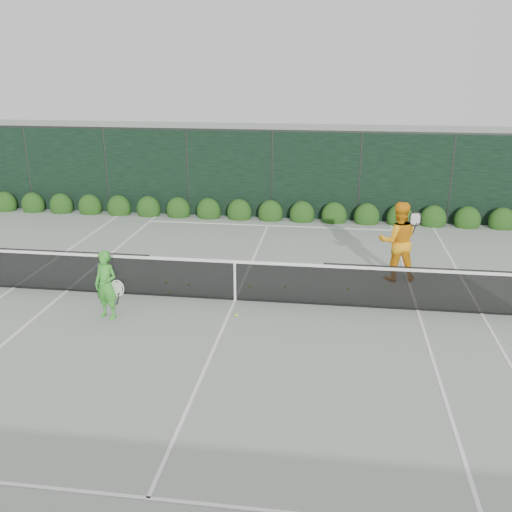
# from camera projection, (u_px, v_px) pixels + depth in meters

# --- Properties ---
(ground) EXTENTS (80.00, 80.00, 0.00)m
(ground) POSITION_uv_depth(u_px,v_px,m) (235.00, 300.00, 13.20)
(ground) COLOR gray
(ground) RESTS_ON ground
(tennis_net) EXTENTS (12.90, 0.10, 1.07)m
(tennis_net) POSITION_uv_depth(u_px,v_px,m) (234.00, 279.00, 13.03)
(tennis_net) COLOR #113423
(tennis_net) RESTS_ON ground
(player_woman) EXTENTS (0.67, 0.51, 1.50)m
(player_woman) POSITION_uv_depth(u_px,v_px,m) (106.00, 285.00, 12.08)
(player_woman) COLOR green
(player_woman) RESTS_ON ground
(player_man) EXTENTS (1.06, 0.88, 2.01)m
(player_man) POSITION_uv_depth(u_px,v_px,m) (398.00, 241.00, 14.16)
(player_man) COLOR #FFA315
(player_man) RESTS_ON ground
(court_lines) EXTENTS (11.03, 23.83, 0.01)m
(court_lines) POSITION_uv_depth(u_px,v_px,m) (235.00, 300.00, 13.20)
(court_lines) COLOR white
(court_lines) RESTS_ON ground
(windscreen_fence) EXTENTS (32.00, 21.07, 3.06)m
(windscreen_fence) POSITION_uv_depth(u_px,v_px,m) (208.00, 282.00, 10.17)
(windscreen_fence) COLOR black
(windscreen_fence) RESTS_ON ground
(hedge_row) EXTENTS (31.66, 0.65, 0.94)m
(hedge_row) POSITION_uv_depth(u_px,v_px,m) (270.00, 213.00, 19.82)
(hedge_row) COLOR black
(hedge_row) RESTS_ON ground
(tennis_balls) EXTENTS (4.55, 1.96, 0.07)m
(tennis_balls) POSITION_uv_depth(u_px,v_px,m) (235.00, 290.00, 13.68)
(tennis_balls) COLOR #C2E933
(tennis_balls) RESTS_ON ground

